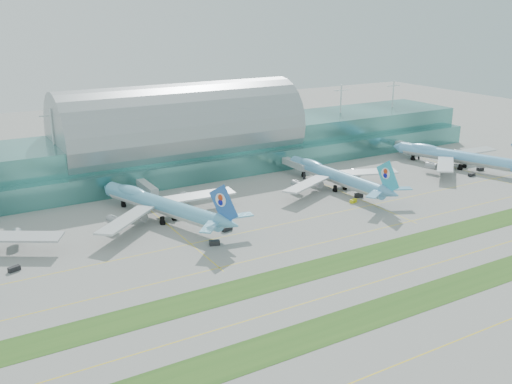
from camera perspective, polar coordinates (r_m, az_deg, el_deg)
ground at (r=183.68m, az=8.73°, el=-7.24°), size 700.00×700.00×0.00m
terminal at (r=285.19m, az=-7.50°, el=4.93°), size 340.00×69.10×36.00m
grass_strip_near at (r=165.35m, az=14.89°, el=-10.64°), size 420.00×12.00×0.08m
grass_strip_far at (r=185.06m, az=8.34°, el=-7.01°), size 420.00×12.00×0.08m
taxiline_a at (r=154.08m, az=20.23°, el=-13.46°), size 420.00×0.35×0.01m
taxiline_b at (r=174.20m, az=11.63°, el=-8.87°), size 420.00×0.35×0.01m
taxiline_c at (r=196.65m, az=5.45°, el=-5.36°), size 420.00×0.35×0.01m
taxiline_d at (r=213.51m, az=2.03°, el=-3.37°), size 420.00×0.35×0.01m
airliner_b at (r=220.13m, az=-9.56°, el=-1.17°), size 62.69×72.96×20.79m
airliner_c at (r=257.74m, az=7.84°, el=1.68°), size 64.07×72.79×20.03m
airliner_d at (r=307.00m, az=19.29°, el=3.47°), size 61.03×71.02×20.22m
gse_b at (r=192.41m, az=-23.03°, el=-7.08°), size 3.94×2.62×1.56m
gse_c at (r=196.39m, az=-4.18°, el=-5.09°), size 4.06×2.99×1.67m
gse_d at (r=208.42m, az=-2.91°, el=-3.68°), size 4.22×2.48×1.68m
gse_e at (r=241.49m, az=9.71°, el=-0.88°), size 3.53×2.43×1.46m
gse_f at (r=248.60m, az=10.25°, el=-0.33°), size 3.79×2.44×1.80m
gse_g at (r=294.86m, az=20.76°, el=1.64°), size 3.74×2.42×1.52m
gse_h at (r=306.77m, az=21.51°, el=2.16°), size 3.49×2.38×1.58m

